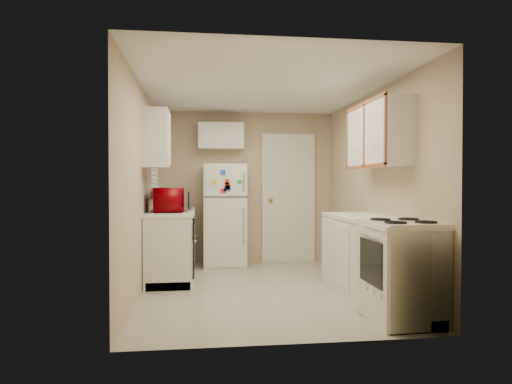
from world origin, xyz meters
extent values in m
plane|color=#BDB7A2|center=(0.00, 0.00, 0.00)|extent=(3.80, 3.80, 0.00)
plane|color=white|center=(0.00, 0.00, 2.40)|extent=(3.80, 3.80, 0.00)
plane|color=tan|center=(-1.40, 0.00, 1.20)|extent=(3.80, 3.80, 0.00)
plane|color=tan|center=(1.40, 0.00, 1.20)|extent=(3.80, 3.80, 0.00)
plane|color=tan|center=(0.00, 1.90, 1.20)|extent=(2.80, 2.80, 0.00)
plane|color=tan|center=(0.00, -1.90, 1.20)|extent=(2.80, 2.80, 0.00)
cube|color=silver|center=(-1.10, 0.90, 0.45)|extent=(0.60, 1.80, 0.90)
cube|color=black|center=(-0.81, 0.30, 0.49)|extent=(0.03, 0.58, 0.72)
cube|color=gray|center=(-1.10, 1.05, 0.86)|extent=(0.54, 0.74, 0.16)
imported|color=#8F0007|center=(-1.12, 0.48, 1.05)|extent=(0.57, 0.34, 0.37)
imported|color=white|center=(-1.15, 1.46, 1.00)|extent=(0.10, 0.10, 0.18)
cube|color=silver|center=(-1.36, 1.05, 1.60)|extent=(0.10, 0.98, 1.08)
cube|color=silver|center=(-1.25, 0.22, 1.80)|extent=(0.30, 0.45, 0.70)
cube|color=beige|center=(-0.35, 1.55, 0.77)|extent=(0.65, 0.64, 1.55)
cube|color=silver|center=(-0.40, 1.75, 2.00)|extent=(0.70, 0.30, 0.40)
cube|color=beige|center=(0.70, 1.86, 1.02)|extent=(0.86, 0.06, 2.08)
cube|color=silver|center=(1.10, -0.80, 0.45)|extent=(0.60, 2.00, 0.90)
cube|color=beige|center=(1.11, -1.43, 0.44)|extent=(0.63, 0.76, 0.89)
cube|color=silver|center=(1.25, -0.50, 1.80)|extent=(0.30, 1.20, 0.70)
camera|label=1|loc=(-0.73, -5.39, 1.26)|focal=32.00mm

